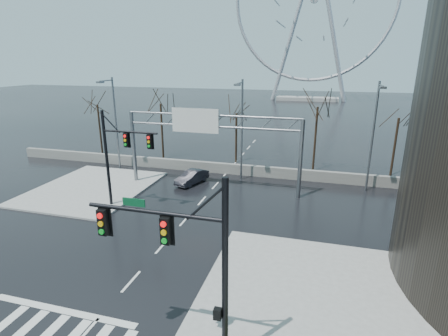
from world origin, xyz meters
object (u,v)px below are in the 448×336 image
(ferris_wheel, at_px, (314,6))
(car, at_px, (192,177))
(signal_mast_near, at_px, (189,255))
(sign_gantry, at_px, (208,135))
(signal_mast_far, at_px, (118,151))

(ferris_wheel, xyz_separation_m, car, (-7.41, -79.01, -25.48))
(car, bearing_deg, signal_mast_near, -51.52)
(signal_mast_near, xyz_separation_m, sign_gantry, (-5.52, 19.00, 0.31))
(sign_gantry, height_order, car, sign_gantry)
(signal_mast_near, relative_size, car, 2.02)
(ferris_wheel, bearing_deg, signal_mast_far, -97.20)
(ferris_wheel, bearing_deg, sign_gantry, -93.84)
(signal_mast_near, bearing_deg, signal_mast_far, 130.26)
(signal_mast_far, xyz_separation_m, ferris_wheel, (10.87, 86.04, 21.30))
(signal_mast_near, bearing_deg, sign_gantry, 106.19)
(signal_mast_near, distance_m, signal_mast_far, 17.03)
(signal_mast_near, relative_size, ferris_wheel, 0.16)
(sign_gantry, height_order, ferris_wheel, ferris_wheel)
(car, bearing_deg, sign_gantry, -9.11)
(signal_mast_near, xyz_separation_m, car, (-7.55, 20.03, -4.22))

